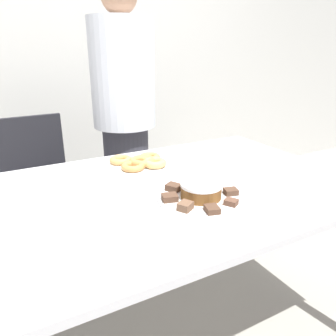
{
  "coord_description": "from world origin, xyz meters",
  "views": [
    {
      "loc": [
        -0.64,
        -1.09,
        1.28
      ],
      "look_at": [
        -0.03,
        0.05,
        0.8
      ],
      "focal_mm": 35.0,
      "sensor_mm": 36.0,
      "label": 1
    }
  ],
  "objects": [
    {
      "name": "donut_3",
      "position": [
        0.01,
        0.31,
        0.77
      ],
      "size": [
        0.11,
        0.11,
        0.03
      ],
      "color": "tan",
      "rests_on": "plate_donuts"
    },
    {
      "name": "plate_donuts",
      "position": [
        -0.05,
        0.27,
        0.75
      ],
      "size": [
        0.34,
        0.34,
        0.01
      ],
      "color": "white",
      "rests_on": "table"
    },
    {
      "name": "ground_plane",
      "position": [
        0.0,
        0.0,
        0.0
      ],
      "size": [
        12.0,
        12.0,
        0.0
      ],
      "primitive_type": "plane",
      "color": "gray"
    },
    {
      "name": "donut_1",
      "position": [
        -0.12,
        0.23,
        0.77
      ],
      "size": [
        0.11,
        0.11,
        0.03
      ],
      "color": "#D18E4C",
      "rests_on": "plate_donuts"
    },
    {
      "name": "frosted_cake",
      "position": [
        -0.01,
        -0.16,
        0.78
      ],
      "size": [
        0.16,
        0.16,
        0.06
      ],
      "color": "brown",
      "rests_on": "plate_cake"
    },
    {
      "name": "person_standing",
      "position": [
        0.09,
        0.86,
        0.87
      ],
      "size": [
        0.39,
        0.39,
        1.66
      ],
      "color": "#383842",
      "rests_on": "ground_plane"
    },
    {
      "name": "lamington_0",
      "position": [
        0.1,
        -0.1,
        0.77
      ],
      "size": [
        0.06,
        0.06,
        0.02
      ],
      "rotation": [
        0.0,
        0.0,
        0.52
      ],
      "color": "brown",
      "rests_on": "plate_cake"
    },
    {
      "name": "lamington_6",
      "position": [
        0.05,
        -0.27,
        0.76
      ],
      "size": [
        0.05,
        0.06,
        0.02
      ],
      "rotation": [
        0.0,
        0.0,
        5.23
      ],
      "color": "brown",
      "rests_on": "plate_cake"
    },
    {
      "name": "lamington_4",
      "position": [
        -0.11,
        -0.22,
        0.77
      ],
      "size": [
        0.06,
        0.06,
        0.03
      ],
      "rotation": [
        0.0,
        0.0,
        3.66
      ],
      "color": "brown",
      "rests_on": "plate_cake"
    },
    {
      "name": "office_chair_left",
      "position": [
        -0.46,
        0.92,
        0.42
      ],
      "size": [
        0.46,
        0.46,
        0.89
      ],
      "rotation": [
        0.0,
        0.0,
        0.04
      ],
      "color": "black",
      "rests_on": "ground_plane"
    },
    {
      "name": "lamington_2",
      "position": [
        -0.07,
        -0.06,
        0.77
      ],
      "size": [
        0.07,
        0.07,
        0.03
      ],
      "rotation": [
        0.0,
        0.0,
        2.09
      ],
      "color": "#513828",
      "rests_on": "plate_cake"
    },
    {
      "name": "lamington_5",
      "position": [
        -0.04,
        -0.28,
        0.76
      ],
      "size": [
        0.06,
        0.06,
        0.02
      ],
      "rotation": [
        0.0,
        0.0,
        4.45
      ],
      "color": "#513828",
      "rests_on": "plate_cake"
    },
    {
      "name": "lamington_1",
      "position": [
        0.03,
        -0.05,
        0.77
      ],
      "size": [
        0.05,
        0.06,
        0.02
      ],
      "rotation": [
        0.0,
        0.0,
        1.3
      ],
      "color": "brown",
      "rests_on": "plate_cake"
    },
    {
      "name": "donut_4",
      "position": [
        -0.13,
        0.35,
        0.77
      ],
      "size": [
        0.11,
        0.11,
        0.03
      ],
      "color": "tan",
      "rests_on": "plate_donuts"
    },
    {
      "name": "lamington_3",
      "position": [
        -0.12,
        -0.13,
        0.77
      ],
      "size": [
        0.07,
        0.06,
        0.02
      ],
      "rotation": [
        0.0,
        0.0,
        2.87
      ],
      "color": "#513828",
      "rests_on": "plate_cake"
    },
    {
      "name": "donut_2",
      "position": [
        -0.01,
        0.22,
        0.77
      ],
      "size": [
        0.11,
        0.11,
        0.03
      ],
      "color": "#E5AD66",
      "rests_on": "plate_donuts"
    },
    {
      "name": "wall_back",
      "position": [
        0.0,
        1.61,
        1.3
      ],
      "size": [
        8.0,
        0.05,
        2.6
      ],
      "color": "beige",
      "rests_on": "ground_plane"
    },
    {
      "name": "table",
      "position": [
        0.0,
        0.0,
        0.66
      ],
      "size": [
        1.46,
        1.02,
        0.74
      ],
      "color": "silver",
      "rests_on": "ground_plane"
    },
    {
      "name": "lamington_7",
      "position": [
        0.11,
        -0.19,
        0.77
      ],
      "size": [
        0.06,
        0.05,
        0.02
      ],
      "rotation": [
        0.0,
        0.0,
        6.02
      ],
      "color": "#513828",
      "rests_on": "plate_cake"
    },
    {
      "name": "plate_cake",
      "position": [
        -0.01,
        -0.16,
        0.75
      ],
      "size": [
        0.33,
        0.33,
        0.01
      ],
      "color": "white",
      "rests_on": "table"
    },
    {
      "name": "donut_0",
      "position": [
        -0.05,
        0.27,
        0.77
      ],
      "size": [
        0.13,
        0.13,
        0.04
      ],
      "color": "#D18E4C",
      "rests_on": "plate_donuts"
    }
  ]
}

